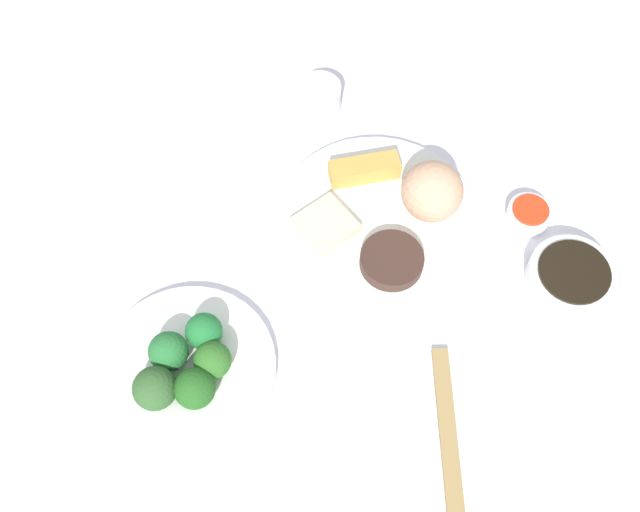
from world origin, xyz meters
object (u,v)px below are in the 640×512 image
(sauce_ramekin_sweet_and_sour, at_px, (529,215))
(main_plate, at_px, (377,221))
(teacup, at_px, (319,98))
(soy_sauce_bowl, at_px, (570,278))
(broccoli_plate, at_px, (187,369))
(chopsticks_pair, at_px, (449,440))

(sauce_ramekin_sweet_and_sour, bearing_deg, main_plate, 74.96)
(sauce_ramekin_sweet_and_sour, bearing_deg, teacup, 38.18)
(soy_sauce_bowl, distance_m, sauce_ramekin_sweet_and_sour, 0.11)
(broccoli_plate, bearing_deg, main_plate, -66.07)
(broccoli_plate, bearing_deg, chopsticks_pair, -122.88)
(main_plate, relative_size, teacup, 4.37)
(main_plate, xyz_separation_m, teacup, (0.22, 0.01, 0.02))
(teacup, bearing_deg, soy_sauce_bowl, -149.72)
(chopsticks_pair, bearing_deg, sauce_ramekin_sweet_and_sour, -41.04)
(main_plate, relative_size, sauce_ramekin_sweet_and_sour, 4.62)
(main_plate, bearing_deg, sauce_ramekin_sweet_and_sour, -105.04)
(main_plate, relative_size, broccoli_plate, 1.26)
(soy_sauce_bowl, bearing_deg, sauce_ramekin_sweet_and_sour, 3.91)
(broccoli_plate, xyz_separation_m, sauce_ramekin_sweet_and_sour, (0.08, -0.49, 0.00))
(main_plate, height_order, chopsticks_pair, main_plate)
(main_plate, bearing_deg, teacup, 3.49)
(main_plate, height_order, teacup, teacup)
(sauce_ramekin_sweet_and_sour, xyz_separation_m, teacup, (0.27, 0.21, 0.01))
(main_plate, distance_m, teacup, 0.22)
(soy_sauce_bowl, xyz_separation_m, teacup, (0.38, 0.22, 0.01))
(broccoli_plate, xyz_separation_m, soy_sauce_bowl, (-0.03, -0.50, 0.01))
(teacup, bearing_deg, main_plate, -176.51)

